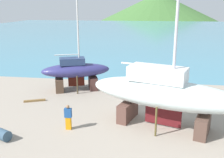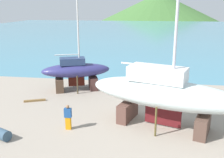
{
  "view_description": "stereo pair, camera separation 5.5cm",
  "coord_description": "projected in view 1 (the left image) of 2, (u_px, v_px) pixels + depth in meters",
  "views": [
    {
      "loc": [
        -0.35,
        -17.36,
        7.54
      ],
      "look_at": [
        -3.14,
        1.66,
        2.11
      ],
      "focal_mm": 41.88,
      "sensor_mm": 36.0,
      "label": 1
    },
    {
      "loc": [
        -0.29,
        -17.35,
        7.54
      ],
      "look_at": [
        -3.14,
        1.66,
        2.11
      ],
      "focal_mm": 41.88,
      "sensor_mm": 36.0,
      "label": 2
    }
  ],
  "objects": [
    {
      "name": "timber_short_skew",
      "position": [
        35.0,
        101.0,
        21.24
      ],
      "size": [
        1.67,
        0.86,
        0.14
      ],
      "primitive_type": "cube",
      "rotation": [
        0.0,
        0.0,
        0.4
      ],
      "color": "brown",
      "rests_on": "ground"
    },
    {
      "name": "ground_plane",
      "position": [
        152.0,
        149.0,
        14.23
      ],
      "size": [
        51.37,
        51.37,
        0.0
      ],
      "primitive_type": "plane",
      "color": "gray"
    },
    {
      "name": "worker",
      "position": [
        68.0,
        117.0,
        16.27
      ],
      "size": [
        0.44,
        0.24,
        1.63
      ],
      "rotation": [
        0.0,
        0.0,
        4.72
      ],
      "color": "orange",
      "rests_on": "ground"
    },
    {
      "name": "sailboat_mid_port",
      "position": [
        164.0,
        93.0,
        16.33
      ],
      "size": [
        10.21,
        5.69,
        16.4
      ],
      "rotation": [
        0.0,
        0.0,
        -0.32
      ],
      "color": "brown",
      "rests_on": "ground"
    },
    {
      "name": "headland_hill",
      "position": [
        158.0,
        17.0,
        174.88
      ],
      "size": [
        134.09,
        134.09,
        31.38
      ],
      "primitive_type": "cone",
      "color": "#406D33",
      "rests_on": "ground"
    },
    {
      "name": "sea_water",
      "position": [
        152.0,
        31.0,
        78.37
      ],
      "size": [
        130.04,
        109.05,
        0.01
      ],
      "primitive_type": "cube",
      "color": "teal",
      "rests_on": "ground"
    },
    {
      "name": "barrel_by_slipway",
      "position": [
        3.0,
        135.0,
        15.11
      ],
      "size": [
        1.06,
        0.94,
        0.64
      ],
      "primitive_type": "cylinder",
      "rotation": [
        1.57,
        0.0,
        4.29
      ],
      "color": "#354F65",
      "rests_on": "ground"
    },
    {
      "name": "barrel_tipped_right",
      "position": [
        183.0,
        96.0,
        21.64
      ],
      "size": [
        0.84,
        1.02,
        0.53
      ],
      "primitive_type": "cylinder",
      "rotation": [
        1.57,
        0.0,
        3.56
      ],
      "color": "brown",
      "rests_on": "ground"
    },
    {
      "name": "sailboat_small_center",
      "position": [
        76.0,
        71.0,
        23.67
      ],
      "size": [
        6.46,
        4.01,
        10.83
      ],
      "rotation": [
        0.0,
        0.0,
        0.35
      ],
      "color": "#4D302C",
      "rests_on": "ground"
    }
  ]
}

